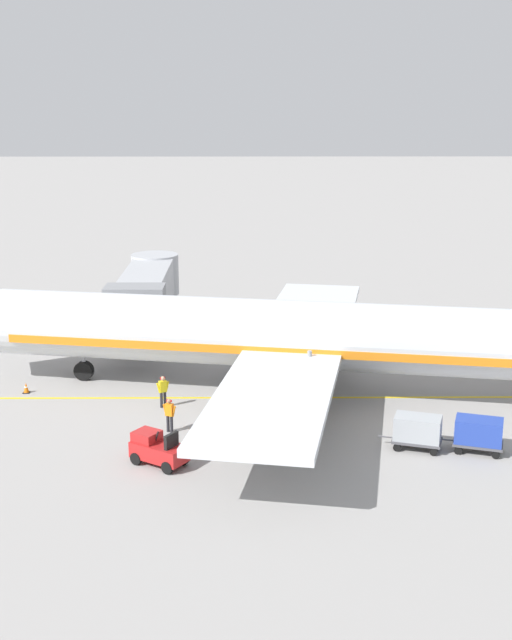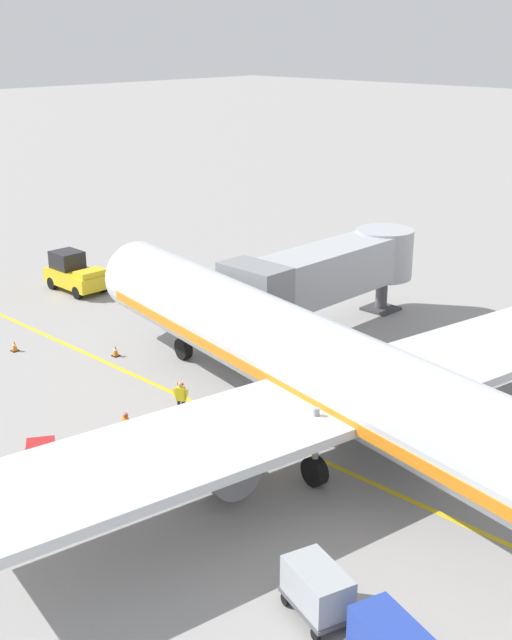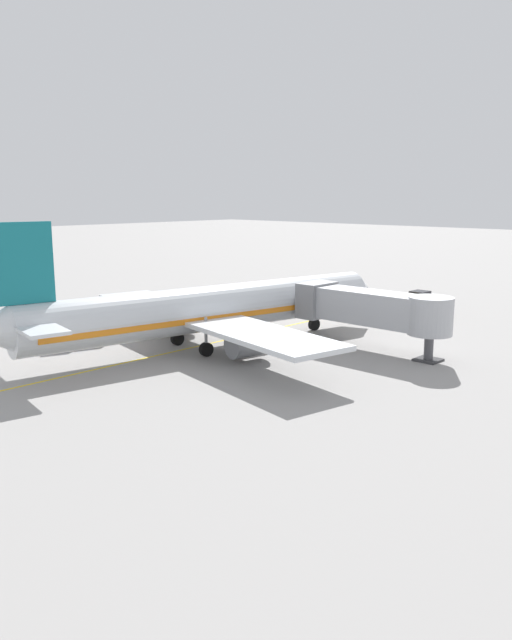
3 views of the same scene
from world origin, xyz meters
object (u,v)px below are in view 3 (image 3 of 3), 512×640
(baggage_cart_second_in_train, at_px, (63,338))
(safety_cone_nose_left, at_px, (315,310))
(pushback_tractor, at_px, (415,304))
(ground_crew_loader, at_px, (242,321))
(parked_airliner, at_px, (209,310))
(baggage_cart_front, at_px, (94,333))
(ground_crew_wing_walker, at_px, (182,325))
(safety_cone_nose_right, at_px, (314,320))
(baggage_tug_lead, at_px, (188,315))
(jet_bridge, at_px, (372,308))
(ground_crew_marshaller, at_px, (212,317))

(baggage_cart_second_in_train, xyz_separation_m, safety_cone_nose_left, (4.90, 26.98, -0.66))
(pushback_tractor, distance_m, baggage_cart_second_in_train, 36.01)
(ground_crew_loader, bearing_deg, parked_airliner, -68.97)
(baggage_cart_front, xyz_separation_m, ground_crew_wing_walker, (2.81, 7.26, 0.00))
(safety_cone_nose_right, bearing_deg, baggage_tug_lead, -138.82)
(jet_bridge, distance_m, ground_crew_marshaller, 16.37)
(pushback_tractor, distance_m, ground_crew_wing_walker, 25.58)
(safety_cone_nose_right, bearing_deg, ground_crew_marshaller, -124.03)
(baggage_cart_second_in_train, distance_m, ground_crew_marshaller, 14.46)
(baggage_cart_second_in_train, xyz_separation_m, safety_cone_nose_right, (8.13, 22.65, -0.66))
(parked_airliner, height_order, baggage_tug_lead, parked_airliner)
(baggage_cart_second_in_train, height_order, safety_cone_nose_left, baggage_cart_second_in_train)
(ground_crew_wing_walker, height_order, safety_cone_nose_right, ground_crew_wing_walker)
(safety_cone_nose_left, relative_size, safety_cone_nose_right, 1.00)
(baggage_tug_lead, height_order, ground_crew_loader, ground_crew_loader)
(jet_bridge, height_order, baggage_cart_front, jet_bridge)
(ground_crew_wing_walker, height_order, safety_cone_nose_left, ground_crew_wing_walker)
(baggage_tug_lead, relative_size, ground_crew_marshaller, 1.63)
(jet_bridge, relative_size, baggage_tug_lead, 4.90)
(parked_airliner, height_order, ground_crew_marshaller, parked_airliner)
(baggage_cart_front, height_order, safety_cone_nose_right, baggage_cart_front)
(baggage_cart_second_in_train, distance_m, safety_cone_nose_right, 24.07)
(ground_crew_wing_walker, relative_size, ground_crew_loader, 1.00)
(ground_crew_loader, bearing_deg, baggage_tug_lead, -176.18)
(baggage_tug_lead, bearing_deg, pushback_tractor, 53.02)
(baggage_tug_lead, bearing_deg, baggage_cart_second_in_train, -85.04)
(baggage_cart_front, bearing_deg, baggage_tug_lead, 97.82)
(jet_bridge, bearing_deg, baggage_tug_lead, -172.09)
(parked_airliner, xyz_separation_m, ground_crew_wing_walker, (-5.12, 1.36, -2.23))
(baggage_cart_front, relative_size, ground_crew_loader, 1.76)
(baggage_cart_second_in_train, bearing_deg, ground_crew_loader, 68.54)
(safety_cone_nose_right, bearing_deg, parked_airliner, -89.37)
(parked_airliner, height_order, safety_cone_nose_right, parked_airliner)
(baggage_cart_second_in_train, bearing_deg, safety_cone_nose_right, 70.25)
(parked_airliner, relative_size, jet_bridge, 2.76)
(baggage_tug_lead, height_order, ground_crew_wing_walker, ground_crew_wing_walker)
(pushback_tractor, relative_size, ground_crew_marshaller, 2.61)
(jet_bridge, distance_m, baggage_cart_front, 23.24)
(ground_crew_loader, height_order, ground_crew_marshaller, same)
(ground_crew_wing_walker, height_order, ground_crew_marshaller, same)
(baggage_cart_second_in_train, relative_size, ground_crew_loader, 1.76)
(baggage_cart_front, bearing_deg, pushback_tractor, 67.50)
(parked_airliner, height_order, baggage_cart_front, parked_airliner)
(baggage_cart_front, distance_m, ground_crew_wing_walker, 7.78)
(ground_crew_wing_walker, bearing_deg, safety_cone_nose_right, 68.63)
(ground_crew_loader, bearing_deg, pushback_tractor, 68.70)
(ground_crew_wing_walker, bearing_deg, baggage_cart_front, -111.19)
(parked_airliner, xyz_separation_m, ground_crew_marshaller, (-5.82, 5.65, -2.23))
(jet_bridge, distance_m, baggage_cart_second_in_train, 25.27)
(jet_bridge, relative_size, ground_crew_wing_walker, 7.97)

